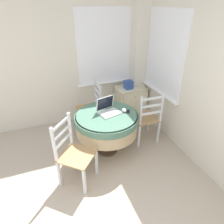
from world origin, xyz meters
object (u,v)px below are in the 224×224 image
computer_mouse (124,110)px  dining_chair_near_right_window (146,118)px  dining_chair_near_back_window (91,108)px  dining_chair_camera_near (74,154)px  cell_phone (128,111)px  round_dining_table (107,122)px  corner_cabinet (130,102)px  storage_box (128,85)px  laptop (108,110)px

computer_mouse → dining_chair_near_right_window: (0.46, 0.05, -0.28)m
dining_chair_near_back_window → dining_chair_camera_near: size_ratio=1.00×
computer_mouse → cell_phone: (0.05, -0.03, -0.02)m
round_dining_table → computer_mouse: computer_mouse is taller
dining_chair_near_right_window → corner_cabinet: (0.13, 0.93, -0.13)m
dining_chair_near_back_window → corner_cabinet: size_ratio=1.45×
cell_phone → corner_cabinet: size_ratio=0.19×
round_dining_table → cell_phone: bearing=-6.9°
dining_chair_near_right_window → corner_cabinet: dining_chair_near_right_window is taller
round_dining_table → dining_chair_near_right_window: dining_chair_near_right_window is taller
dining_chair_near_right_window → dining_chair_camera_near: (-1.38, -0.48, 0.00)m
computer_mouse → dining_chair_camera_near: size_ratio=0.10×
corner_cabinet → storage_box: bearing=-160.4°
round_dining_table → laptop: (0.05, 0.05, 0.20)m
laptop → dining_chair_near_back_window: size_ratio=0.39×
laptop → dining_chair_near_right_window: (0.71, -0.01, -0.31)m
dining_chair_near_back_window → computer_mouse: bearing=-65.2°
dining_chair_near_right_window → dining_chair_near_back_window: bearing=138.7°
laptop → storage_box: bearing=49.5°
dining_chair_near_back_window → round_dining_table: bearing=-85.5°
cell_phone → dining_chair_near_back_window: dining_chair_near_back_window is taller
round_dining_table → corner_cabinet: bearing=47.5°
dining_chair_near_back_window → corner_cabinet: bearing=12.8°
corner_cabinet → dining_chair_camera_near: bearing=-137.0°
dining_chair_near_back_window → dining_chair_camera_near: bearing=-115.4°
computer_mouse → storage_box: bearing=61.9°
dining_chair_camera_near → storage_box: (1.44, 1.38, 0.29)m
round_dining_table → cell_phone: 0.39m
round_dining_table → dining_chair_camera_near: 0.78m
laptop → dining_chair_camera_near: dining_chair_camera_near is taller
dining_chair_near_back_window → storage_box: 0.93m
corner_cabinet → dining_chair_near_back_window: bearing=-167.2°
round_dining_table → dining_chair_near_back_window: size_ratio=1.03×
dining_chair_near_back_window → dining_chair_near_right_window: 1.08m
dining_chair_near_right_window → storage_box: dining_chair_near_right_window is taller
computer_mouse → cell_phone: size_ratio=0.77×
storage_box → cell_phone: bearing=-115.0°
laptop → dining_chair_near_back_window: bearing=98.6°
cell_phone → corner_cabinet: 1.21m
laptop → storage_box: size_ratio=2.28×
dining_chair_near_right_window → storage_box: 0.95m
round_dining_table → cell_phone: (0.35, -0.04, 0.16)m
dining_chair_camera_near → storage_box: bearing=44.0°
dining_chair_camera_near → corner_cabinet: bearing=43.0°
cell_phone → dining_chair_near_right_window: 0.49m
round_dining_table → dining_chair_near_back_window: bearing=94.5°
cell_phone → laptop: bearing=163.3°
laptop → dining_chair_near_right_window: size_ratio=0.39×
dining_chair_camera_near → round_dining_table: bearing=35.3°
computer_mouse → dining_chair_near_right_window: 0.54m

